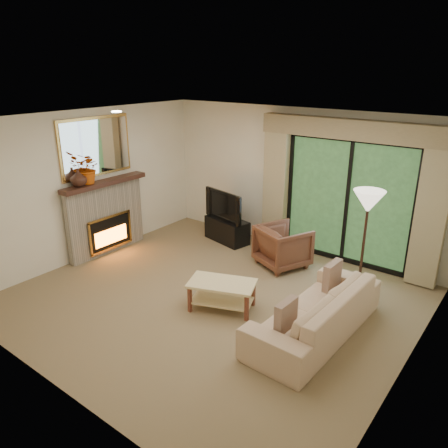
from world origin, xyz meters
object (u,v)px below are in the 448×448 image
Objects in this scene: media_console at (227,230)px; armchair at (283,246)px; coffee_table at (222,295)px; sofa at (315,311)px.

armchair reaches higher than media_console.
armchair is at bearing 70.15° from coffee_table.
coffee_table is (0.04, -1.77, -0.15)m from armchair.
media_console is at bearing -121.14° from sofa.
sofa is at bearing 155.47° from armchair.
media_console is 2.55m from coffee_table.
media_console is 1.48m from armchair.
media_console is 1.16× the size of armchair.
sofa is at bearing -10.31° from coffee_table.
armchair is 1.77m from coffee_table.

